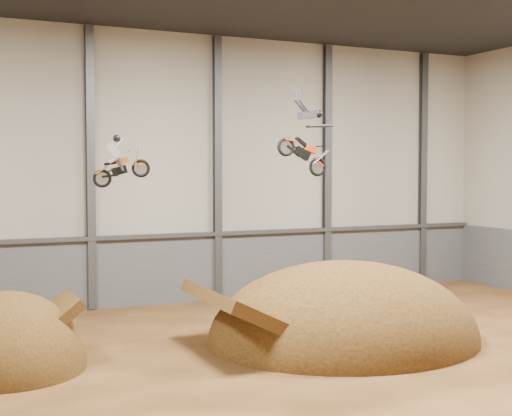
{
  "coord_description": "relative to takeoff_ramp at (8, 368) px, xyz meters",
  "views": [
    {
      "loc": [
        -10.34,
        -20.37,
        6.88
      ],
      "look_at": [
        0.69,
        4.0,
        5.48
      ],
      "focal_mm": 50.0,
      "sensor_mm": 36.0,
      "label": 1
    }
  ],
  "objects": [
    {
      "name": "steel_column_4",
      "position": [
        18.13,
        9.26,
        7.0
      ],
      "size": [
        0.4,
        0.36,
        13.9
      ],
      "primitive_type": "cube",
      "color": "#47494F",
      "rests_on": "ground"
    },
    {
      "name": "takeoff_ramp",
      "position": [
        0.0,
        0.0,
        0.0
      ],
      "size": [
        5.36,
        6.18,
        5.36
      ],
      "primitive_type": "ellipsoid",
      "color": "#39230E",
      "rests_on": "ground"
    },
    {
      "name": "back_wall",
      "position": [
        8.13,
        9.46,
        7.0
      ],
      "size": [
        40.0,
        0.1,
        14.0
      ],
      "primitive_type": "cube",
      "color": "#AFA99B",
      "rests_on": "ground"
    },
    {
      "name": "fmx_rider_a",
      "position": [
        4.05,
        -0.52,
        7.41
      ],
      "size": [
        2.59,
        1.42,
        2.33
      ],
      "primitive_type": null,
      "rotation": [
        0.0,
        -0.26,
        -0.27
      ],
      "color": "#C45C14"
    },
    {
      "name": "steel_column_2",
      "position": [
        4.8,
        9.26,
        7.0
      ],
      "size": [
        0.4,
        0.36,
        13.9
      ],
      "primitive_type": "cube",
      "color": "#47494F",
      "rests_on": "ground"
    },
    {
      "name": "steel_rail",
      "position": [
        8.13,
        9.21,
        3.55
      ],
      "size": [
        39.8,
        0.35,
        0.2
      ],
      "primitive_type": "cube",
      "color": "#47494F",
      "rests_on": "lower_band_back"
    },
    {
      "name": "landing_ramp",
      "position": [
        12.79,
        -1.42,
        0.0
      ],
      "size": [
        11.23,
        9.93,
        6.48
      ],
      "primitive_type": "ellipsoid",
      "color": "#39230E",
      "rests_on": "ground"
    },
    {
      "name": "steel_column_3",
      "position": [
        11.47,
        9.26,
        7.0
      ],
      "size": [
        0.4,
        0.36,
        13.9
      ],
      "primitive_type": "cube",
      "color": "#47494F",
      "rests_on": "ground"
    },
    {
      "name": "floor",
      "position": [
        8.13,
        -5.54,
        0.0
      ],
      "size": [
        40.0,
        40.0,
        0.0
      ],
      "primitive_type": "plane",
      "color": "#472A13",
      "rests_on": "ground"
    },
    {
      "name": "lower_band_back",
      "position": [
        8.13,
        9.36,
        1.75
      ],
      "size": [
        39.8,
        0.18,
        3.5
      ],
      "primitive_type": "cube",
      "color": "#57595F",
      "rests_on": "ground"
    },
    {
      "name": "steel_column_5",
      "position": [
        24.8,
        9.26,
        7.0
      ],
      "size": [
        0.4,
        0.36,
        13.9
      ],
      "primitive_type": "cube",
      "color": "#47494F",
      "rests_on": "ground"
    },
    {
      "name": "fmx_rider_b",
      "position": [
        10.89,
        -0.98,
        8.43
      ],
      "size": [
        4.02,
        0.93,
        3.84
      ],
      "primitive_type": null,
      "rotation": [
        0.0,
        0.51,
        -0.01
      ],
      "color": "#BE3917"
    }
  ]
}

